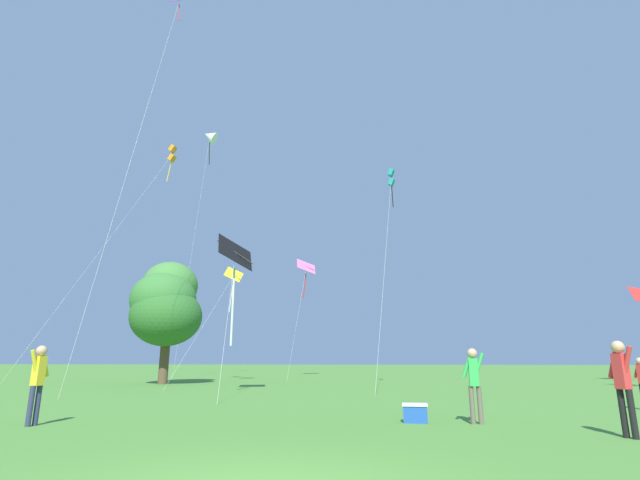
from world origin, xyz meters
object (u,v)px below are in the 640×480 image
(kite_white_distant, at_px, (210,137))
(kite_pink_low, at_px, (305,273))
(kite_teal_box, at_px, (391,180))
(kite_orange_box, at_px, (172,155))
(kite_yellow_diamond, at_px, (232,283))
(person_with_spool, at_px, (622,379))
(kite_purple_streamer, at_px, (173,23))
(kite_black_large, at_px, (234,275))
(picnic_cooler, at_px, (415,413))
(person_foreground_watcher, at_px, (38,377))
(person_in_red_shirt, at_px, (474,378))
(tree_left_oak, at_px, (166,304))

(kite_white_distant, bearing_deg, kite_pink_low, -1.12)
(kite_teal_box, height_order, kite_orange_box, kite_orange_box)
(kite_yellow_diamond, relative_size, person_with_spool, 6.39)
(kite_yellow_diamond, xyz_separation_m, kite_orange_box, (-8.18, 4.31, 12.99))
(kite_purple_streamer, bearing_deg, kite_teal_box, 27.31)
(kite_black_large, height_order, person_with_spool, kite_black_large)
(kite_orange_box, bearing_deg, kite_teal_box, -24.78)
(picnic_cooler, bearing_deg, person_foreground_watcher, -165.70)
(kite_teal_box, bearing_deg, kite_yellow_diamond, 157.32)
(kite_pink_low, relative_size, person_in_red_shirt, 7.45)
(kite_purple_streamer, distance_m, kite_black_large, 15.89)
(person_in_red_shirt, bearing_deg, kite_teal_box, 97.51)
(picnic_cooler, bearing_deg, kite_white_distant, 121.93)
(tree_left_oak, xyz_separation_m, picnic_cooler, (15.73, -16.77, -4.87))
(person_in_red_shirt, bearing_deg, kite_purple_streamer, 145.71)
(person_in_red_shirt, xyz_separation_m, tree_left_oak, (-17.14, 16.80, 4.06))
(tree_left_oak, bearing_deg, kite_pink_low, 72.86)
(kite_pink_low, bearing_deg, picnic_cooler, -73.59)
(kite_teal_box, relative_size, kite_pink_low, 1.03)
(kite_orange_box, height_order, kite_pink_low, kite_orange_box)
(kite_teal_box, distance_m, kite_black_large, 12.15)
(kite_white_distant, height_order, person_in_red_shirt, kite_white_distant)
(kite_teal_box, xyz_separation_m, picnic_cooler, (0.71, -16.10, -12.26))
(kite_yellow_diamond, relative_size, kite_pink_low, 0.90)
(kite_white_distant, bearing_deg, person_foreground_watcher, -70.40)
(kite_purple_streamer, relative_size, person_with_spool, 12.82)
(kite_purple_streamer, distance_m, person_in_red_shirt, 26.32)
(kite_black_large, height_order, picnic_cooler, kite_black_large)
(kite_pink_low, bearing_deg, kite_black_large, -85.94)
(kite_yellow_diamond, height_order, kite_white_distant, kite_white_distant)
(kite_purple_streamer, height_order, picnic_cooler, kite_purple_streamer)
(person_with_spool, distance_m, tree_left_oak, 27.31)
(kite_pink_low, xyz_separation_m, person_with_spool, (14.20, -36.36, -9.08))
(kite_teal_box, relative_size, picnic_cooler, 22.08)
(kite_black_large, height_order, tree_left_oak, tree_left_oak)
(person_foreground_watcher, bearing_deg, kite_black_large, 89.47)
(kite_black_large, xyz_separation_m, kite_white_distant, (-13.31, 25.13, 21.12))
(kite_black_large, relative_size, tree_left_oak, 0.96)
(kite_purple_streamer, height_order, kite_black_large, kite_purple_streamer)
(kite_black_large, bearing_deg, kite_white_distant, 117.91)
(kite_teal_box, height_order, tree_left_oak, kite_teal_box)
(kite_orange_box, bearing_deg, kite_white_distant, 93.83)
(kite_white_distant, bearing_deg, kite_black_large, -62.09)
(kite_white_distant, height_order, person_with_spool, kite_white_distant)
(kite_white_distant, height_order, picnic_cooler, kite_white_distant)
(kite_teal_box, height_order, person_with_spool, kite_teal_box)
(kite_black_large, bearing_deg, kite_orange_box, 128.85)
(person_foreground_watcher, xyz_separation_m, tree_left_oak, (-7.18, 18.95, 4.03))
(person_foreground_watcher, bearing_deg, kite_teal_box, 66.79)
(kite_white_distant, distance_m, person_in_red_shirt, 49.14)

